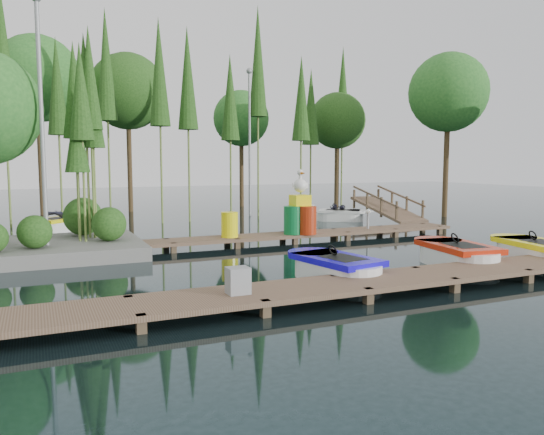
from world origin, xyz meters
name	(u,v)px	position (x,y,z in m)	size (l,w,h in m)	color
ground_plane	(263,259)	(0.00, 0.00, 0.00)	(90.00, 90.00, 0.00)	#192B2F
near_dock	(351,285)	(0.00, -4.50, 0.23)	(18.00, 1.50, 0.50)	brown
far_dock	(261,237)	(1.00, 2.50, 0.23)	(15.00, 1.20, 0.50)	brown
island	(11,145)	(-6.30, 3.29, 3.18)	(6.20, 4.20, 6.75)	slate
tree_screen	(124,83)	(-2.04, 10.60, 6.12)	(34.42, 18.53, 10.31)	#47341E
lamp_island	(41,104)	(-5.50, 2.50, 4.26)	(0.30, 0.30, 7.25)	gray
lamp_rear	(250,130)	(4.00, 11.00, 4.26)	(0.30, 0.30, 7.25)	gray
ramp	(387,208)	(9.00, 6.50, 0.59)	(1.50, 3.94, 1.49)	brown
boat_blue	(335,269)	(0.46, -3.13, 0.26)	(1.66, 2.84, 0.90)	white
boat_red	(457,256)	(4.21, -2.98, 0.27)	(1.65, 2.96, 0.95)	white
boat_yellow_near	(534,252)	(6.61, -3.36, 0.27)	(1.65, 2.90, 0.92)	white
boat_yellow_far	(60,224)	(-4.92, 8.79, 0.27)	(2.59, 2.55, 1.26)	white
boat_white_far	(341,215)	(7.09, 7.45, 0.25)	(2.58, 2.29, 1.14)	white
utility_cabinet	(238,281)	(-2.42, -4.50, 0.55)	(0.40, 0.34, 0.49)	gray
yellow_barrel	(230,225)	(-0.10, 2.50, 0.70)	(0.54, 0.54, 0.81)	#F8EC0D
drum_cluster	(302,215)	(2.42, 2.34, 0.93)	(1.25, 1.15, 2.16)	#0B682F
seagull_post	(368,215)	(5.20, 2.50, 0.78)	(0.44, 0.24, 0.71)	gray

